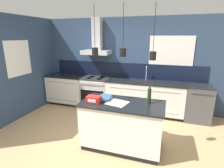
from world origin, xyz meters
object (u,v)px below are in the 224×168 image
(dishwasher, at_px, (198,103))
(bottle_on_island, at_px, (149,96))
(oven_range, at_px, (96,92))
(book_stack, at_px, (105,98))
(red_supply_box, at_px, (94,99))

(dishwasher, distance_m, bottle_on_island, 1.99)
(oven_range, distance_m, bottle_on_island, 2.39)
(dishwasher, xyz_separation_m, book_stack, (-1.89, -1.62, 0.49))
(dishwasher, height_order, book_stack, book_stack)
(bottle_on_island, xyz_separation_m, red_supply_box, (-0.97, -0.26, -0.09))
(dishwasher, bearing_deg, book_stack, -139.41)
(oven_range, height_order, red_supply_box, red_supply_box)
(book_stack, bearing_deg, oven_range, 118.76)
(oven_range, relative_size, bottle_on_island, 2.64)
(bottle_on_island, height_order, red_supply_box, bottle_on_island)
(oven_range, relative_size, red_supply_box, 3.56)
(oven_range, relative_size, book_stack, 2.67)
(oven_range, xyz_separation_m, dishwasher, (2.78, 0.00, 0.00))
(red_supply_box, bearing_deg, oven_range, 112.01)
(book_stack, relative_size, red_supply_box, 1.33)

